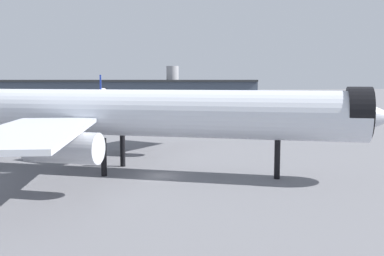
# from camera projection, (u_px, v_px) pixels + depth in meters

# --- Properties ---
(ground) EXTENTS (900.00, 900.00, 0.00)m
(ground) POSITION_uv_depth(u_px,v_px,m) (161.00, 176.00, 53.37)
(ground) COLOR slate
(airliner_near_gate) EXTENTS (59.02, 52.95, 16.66)m
(airliner_near_gate) POSITION_uv_depth(u_px,v_px,m) (130.00, 114.00, 55.00)
(airliner_near_gate) COLOR silver
(airliner_near_gate) RESTS_ON ground
(airliner_far_taxiway) EXTENTS (43.54, 47.54, 13.15)m
(airliner_far_taxiway) POSITION_uv_depth(u_px,v_px,m) (102.00, 95.00, 164.72)
(airliner_far_taxiway) COLOR white
(airliner_far_taxiway) RESTS_ON ground
(terminal_building) EXTENTS (214.14, 44.60, 19.50)m
(terminal_building) POSITION_uv_depth(u_px,v_px,m) (74.00, 90.00, 255.34)
(terminal_building) COLOR #3D4756
(terminal_building) RESTS_ON ground
(baggage_tug_wing) EXTENTS (3.35, 3.47, 1.85)m
(baggage_tug_wing) POSITION_uv_depth(u_px,v_px,m) (258.00, 133.00, 87.49)
(baggage_tug_wing) COLOR black
(baggage_tug_wing) RESTS_ON ground
(traffic_cone_wingtip) EXTENTS (0.55, 0.55, 0.69)m
(traffic_cone_wingtip) POSITION_uv_depth(u_px,v_px,m) (30.00, 140.00, 82.67)
(traffic_cone_wingtip) COLOR #F2600C
(traffic_cone_wingtip) RESTS_ON ground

